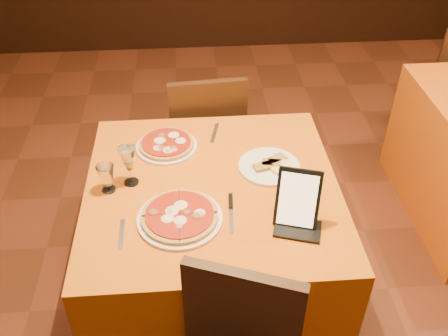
{
  "coord_description": "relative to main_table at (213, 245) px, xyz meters",
  "views": [
    {
      "loc": [
        -0.63,
        -1.17,
        2.16
      ],
      "look_at": [
        -0.5,
        0.46,
        0.86
      ],
      "focal_mm": 40.0,
      "sensor_mm": 36.0,
      "label": 1
    }
  ],
  "objects": [
    {
      "name": "main_table",
      "position": [
        0.0,
        0.0,
        0.0
      ],
      "size": [
        1.1,
        1.1,
        0.75
      ],
      "primitive_type": "cube",
      "color": "#CE620D",
      "rests_on": "floor"
    },
    {
      "name": "chair_main_far",
      "position": [
        0.0,
        0.83,
        0.08
      ],
      "size": [
        0.49,
        0.49,
        0.91
      ],
      "primitive_type": null,
      "rotation": [
        0.0,
        0.0,
        3.22
      ],
      "color": "black",
      "rests_on": "floor"
    },
    {
      "name": "pizza_near",
      "position": [
        -0.14,
        -0.2,
        0.39
      ],
      "size": [
        0.34,
        0.34,
        0.03
      ],
      "rotation": [
        0.0,
        0.0,
        -0.02
      ],
      "color": "white",
      "rests_on": "main_table"
    },
    {
      "name": "pizza_far",
      "position": [
        -0.2,
        0.29,
        0.39
      ],
      "size": [
        0.29,
        0.29,
        0.03
      ],
      "rotation": [
        0.0,
        0.0,
        0.4
      ],
      "color": "white",
      "rests_on": "main_table"
    },
    {
      "name": "cutlet_dish",
      "position": [
        0.26,
        0.11,
        0.39
      ],
      "size": [
        0.28,
        0.28,
        0.03
      ],
      "rotation": [
        0.0,
        0.0,
        -0.36
      ],
      "color": "white",
      "rests_on": "main_table"
    },
    {
      "name": "wine_glass",
      "position": [
        -0.35,
        0.05,
        0.47
      ],
      "size": [
        0.09,
        0.09,
        0.19
      ],
      "primitive_type": null,
      "rotation": [
        0.0,
        0.0,
        -0.27
      ],
      "color": "#E2C680",
      "rests_on": "main_table"
    },
    {
      "name": "water_glass",
      "position": [
        -0.44,
        0.0,
        0.44
      ],
      "size": [
        0.08,
        0.08,
        0.13
      ],
      "primitive_type": null,
      "rotation": [
        0.0,
        0.0,
        0.32
      ],
      "color": "white",
      "rests_on": "main_table"
    },
    {
      "name": "tablet",
      "position": [
        0.32,
        -0.24,
        0.49
      ],
      "size": [
        0.19,
        0.14,
        0.23
      ],
      "primitive_type": "cube",
      "rotation": [
        -0.35,
        0.0,
        -0.3
      ],
      "color": "black",
      "rests_on": "main_table"
    },
    {
      "name": "knife",
      "position": [
        0.06,
        -0.2,
        0.38
      ],
      "size": [
        0.03,
        0.2,
        0.01
      ],
      "primitive_type": "cube",
      "rotation": [
        0.0,
        0.0,
        1.5
      ],
      "color": "silver",
      "rests_on": "main_table"
    },
    {
      "name": "fork_near",
      "position": [
        -0.37,
        -0.27,
        0.38
      ],
      "size": [
        0.02,
        0.16,
        0.01
      ],
      "primitive_type": "cube",
      "rotation": [
        0.0,
        0.0,
        1.59
      ],
      "color": "silver",
      "rests_on": "main_table"
    },
    {
      "name": "fork_far",
      "position": [
        0.04,
        0.4,
        0.38
      ],
      "size": [
        0.06,
        0.17,
        0.01
      ],
      "primitive_type": "cube",
      "rotation": [
        0.0,
        0.0,
        1.35
      ],
      "color": "#A9A8AF",
      "rests_on": "main_table"
    }
  ]
}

